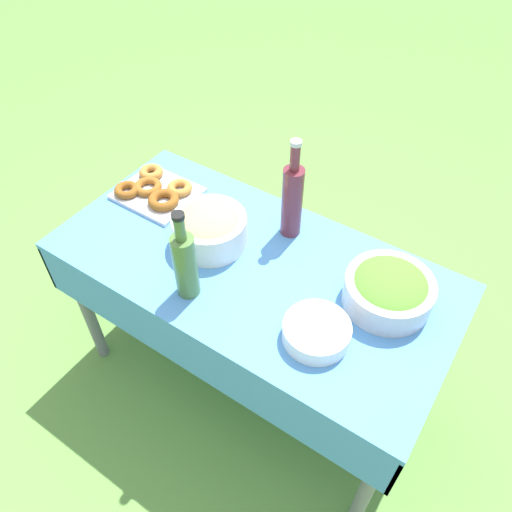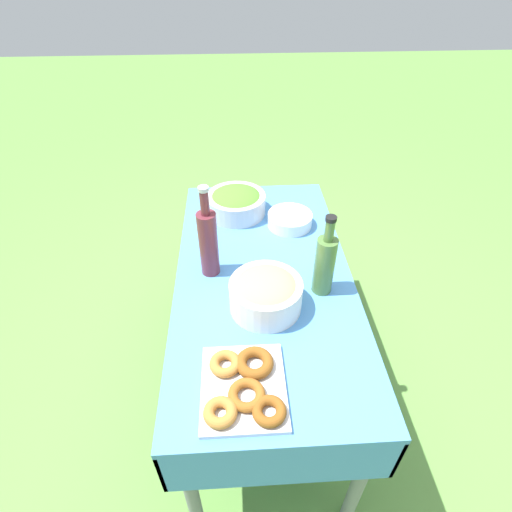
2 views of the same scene
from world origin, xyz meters
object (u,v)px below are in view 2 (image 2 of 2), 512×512
(salad_bowl, at_px, (236,202))
(pasta_bowl, at_px, (266,293))
(wine_bottle, at_px, (208,241))
(plate_stack, at_px, (290,220))
(donut_platter, at_px, (244,386))
(olive_oil_bottle, at_px, (325,263))

(salad_bowl, bearing_deg, pasta_bowl, 8.38)
(pasta_bowl, xyz_separation_m, wine_bottle, (-0.21, -0.21, 0.08))
(salad_bowl, bearing_deg, wine_bottle, -14.82)
(pasta_bowl, bearing_deg, plate_stack, 163.45)
(donut_platter, bearing_deg, olive_oil_bottle, 143.26)
(plate_stack, bearing_deg, wine_bottle, -49.53)
(plate_stack, bearing_deg, donut_platter, -15.93)
(salad_bowl, distance_m, olive_oil_bottle, 0.65)
(donut_platter, bearing_deg, plate_stack, 164.07)
(plate_stack, height_order, wine_bottle, wine_bottle)
(plate_stack, bearing_deg, olive_oil_bottle, 8.92)
(salad_bowl, distance_m, pasta_bowl, 0.65)
(salad_bowl, relative_size, pasta_bowl, 1.08)
(wine_bottle, bearing_deg, pasta_bowl, 44.63)
(salad_bowl, bearing_deg, plate_stack, 64.18)
(donut_platter, height_order, olive_oil_bottle, olive_oil_bottle)
(donut_platter, distance_m, wine_bottle, 0.58)
(olive_oil_bottle, bearing_deg, salad_bowl, -150.45)
(wine_bottle, bearing_deg, plate_stack, 130.47)
(salad_bowl, distance_m, wine_bottle, 0.45)
(plate_stack, distance_m, wine_bottle, 0.49)
(salad_bowl, height_order, olive_oil_bottle, olive_oil_bottle)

